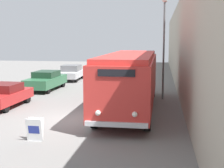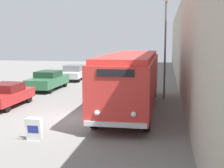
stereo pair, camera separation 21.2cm
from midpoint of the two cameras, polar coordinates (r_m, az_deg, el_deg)
name	(u,v)px [view 2 (the right image)]	position (r m, az deg, el deg)	size (l,w,h in m)	color
ground_plane	(70,120)	(15.49, -7.27, -6.47)	(80.00, 80.00, 0.00)	slate
building_wall_right	(182,46)	(24.36, 12.88, 6.77)	(0.30, 60.00, 6.79)	#B2A893
vintage_bus	(131,78)	(17.37, 3.83, 1.10)	(2.63, 11.03, 3.11)	black
sign_board	(34,130)	(12.52, -13.61, -8.11)	(0.63, 0.34, 0.90)	gray
streetlamp	(165,34)	(20.43, 10.04, 8.99)	(0.36, 0.36, 6.56)	#595E60
parked_car_near	(6,95)	(19.17, -18.48, -1.88)	(1.84, 4.07, 1.36)	black
parked_car_mid	(48,80)	(24.80, -11.38, 0.71)	(1.96, 4.71, 1.46)	black
parked_car_far	(74,72)	(30.28, -6.85, 2.11)	(2.04, 4.29, 1.46)	black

